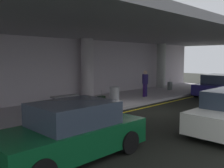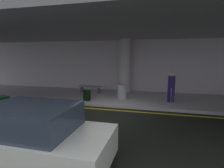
# 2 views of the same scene
# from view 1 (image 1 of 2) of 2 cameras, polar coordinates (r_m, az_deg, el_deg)

# --- Properties ---
(ground_plane) EXTENTS (60.00, 60.00, 0.00)m
(ground_plane) POSITION_cam_1_polar(r_m,az_deg,el_deg) (12.85, 7.68, -6.06)
(ground_plane) COLOR black
(sidewalk) EXTENTS (26.00, 4.20, 0.15)m
(sidewalk) POSITION_cam_1_polar(r_m,az_deg,el_deg) (14.87, -1.91, -4.06)
(sidewalk) COLOR #ACA6AC
(sidewalk) RESTS_ON ground
(lane_stripe_yellow) EXTENTS (26.00, 0.14, 0.01)m
(lane_stripe_yellow) POSITION_cam_1_polar(r_m,az_deg,el_deg) (13.20, 5.62, -5.69)
(lane_stripe_yellow) COLOR yellow
(lane_stripe_yellow) RESTS_ON ground
(support_column_far_left) EXTENTS (0.75, 0.75, 3.65)m
(support_column_far_left) POSITION_cam_1_polar(r_m,az_deg,el_deg) (15.74, -5.56, 3.44)
(support_column_far_left) COLOR #AEA6AA
(support_column_far_left) RESTS_ON sidewalk
(support_column_left_mid) EXTENTS (0.75, 0.75, 3.65)m
(support_column_left_mid) POSITION_cam_1_polar(r_m,az_deg,el_deg) (21.73, 10.93, 4.06)
(support_column_left_mid) COLOR #A9ADA6
(support_column_left_mid) RESTS_ON sidewalk
(ceiling_overhang) EXTENTS (28.00, 13.20, 0.30)m
(ceiling_overhang) POSITION_cam_1_polar(r_m,az_deg,el_deg) (14.34, -0.57, 11.12)
(ceiling_overhang) COLOR gray
(ceiling_overhang) RESTS_ON support_column_far_left
(terminal_back_wall) EXTENTS (26.00, 0.30, 3.80)m
(terminal_back_wall) POSITION_cam_1_polar(r_m,az_deg,el_deg) (16.37, -7.36, 3.25)
(terminal_back_wall) COLOR #B6ACB4
(terminal_back_wall) RESTS_ON ground
(car_dark_green) EXTENTS (4.10, 1.92, 1.50)m
(car_dark_green) POSITION_cam_1_polar(r_m,az_deg,el_deg) (6.90, -9.04, -10.56)
(car_dark_green) COLOR #0B4421
(car_dark_green) RESTS_ON ground
(car_navy) EXTENTS (4.10, 1.92, 1.50)m
(car_navy) POSITION_cam_1_polar(r_m,az_deg,el_deg) (18.94, 22.59, -0.40)
(car_navy) COLOR navy
(car_navy) RESTS_ON ground
(traveler_with_luggage) EXTENTS (0.38, 0.38, 1.68)m
(traveler_with_luggage) POSITION_cam_1_polar(r_m,az_deg,el_deg) (16.44, 7.44, 0.51)
(traveler_with_luggage) COLOR #250E49
(traveler_with_luggage) RESTS_ON sidewalk
(suitcase_upright_primary) EXTENTS (0.36, 0.22, 0.90)m
(suitcase_upright_primary) POSITION_cam_1_polar(r_m,az_deg,el_deg) (12.59, -2.39, -4.11)
(suitcase_upright_primary) COLOR black
(suitcase_upright_primary) RESTS_ON sidewalk
(suitcase_upright_secondary) EXTENTS (0.36, 0.22, 0.90)m
(suitcase_upright_secondary) POSITION_cam_1_polar(r_m,az_deg,el_deg) (20.27, 12.83, -0.41)
(suitcase_upright_secondary) COLOR #586160
(suitcase_upright_secondary) RESTS_ON sidewalk
(bench_metal) EXTENTS (1.60, 0.50, 0.48)m
(bench_metal) POSITION_cam_1_polar(r_m,az_deg,el_deg) (13.86, -10.38, -3.11)
(bench_metal) COLOR slate
(bench_metal) RESTS_ON sidewalk
(trash_bin_steel) EXTENTS (0.56, 0.56, 0.85)m
(trash_bin_steel) POSITION_cam_1_polar(r_m,az_deg,el_deg) (14.49, 0.56, -2.32)
(trash_bin_steel) COLOR gray
(trash_bin_steel) RESTS_ON sidewalk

